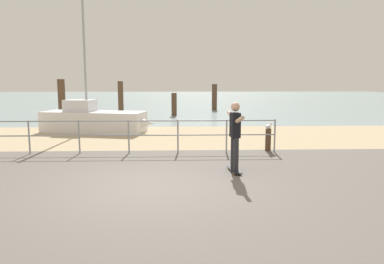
{
  "coord_description": "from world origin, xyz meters",
  "views": [
    {
      "loc": [
        0.66,
        -7.62,
        2.28
      ],
      "look_at": [
        1.01,
        2.0,
        0.9
      ],
      "focal_mm": 34.51,
      "sensor_mm": 36.0,
      "label": 1
    }
  ],
  "objects_px": {
    "skateboarder": "(235,132)",
    "seagull": "(269,126)",
    "skateboard": "(234,170)",
    "sailboat": "(97,120)",
    "bollard_short": "(268,140)"
  },
  "relations": [
    {
      "from": "skateboard",
      "to": "bollard_short",
      "type": "xyz_separation_m",
      "value": [
        1.48,
        2.66,
        0.3
      ]
    },
    {
      "from": "skateboarder",
      "to": "seagull",
      "type": "bearing_deg",
      "value": 60.94
    },
    {
      "from": "sailboat",
      "to": "skateboarder",
      "type": "height_order",
      "value": "sailboat"
    },
    {
      "from": "seagull",
      "to": "skateboard",
      "type": "bearing_deg",
      "value": -119.06
    },
    {
      "from": "skateboarder",
      "to": "seagull",
      "type": "distance_m",
      "value": 3.07
    },
    {
      "from": "sailboat",
      "to": "skateboard",
      "type": "relative_size",
      "value": 6.89
    },
    {
      "from": "skateboard",
      "to": "seagull",
      "type": "bearing_deg",
      "value": 60.94
    },
    {
      "from": "skateboard",
      "to": "seagull",
      "type": "distance_m",
      "value": 3.15
    },
    {
      "from": "sailboat",
      "to": "seagull",
      "type": "height_order",
      "value": "sailboat"
    },
    {
      "from": "bollard_short",
      "to": "seagull",
      "type": "height_order",
      "value": "seagull"
    },
    {
      "from": "skateboard",
      "to": "sailboat",
      "type": "bearing_deg",
      "value": 124.41
    },
    {
      "from": "sailboat",
      "to": "seagull",
      "type": "bearing_deg",
      "value": -34.96
    },
    {
      "from": "sailboat",
      "to": "seagull",
      "type": "xyz_separation_m",
      "value": [
        6.37,
        -4.45,
        0.28
      ]
    },
    {
      "from": "seagull",
      "to": "sailboat",
      "type": "bearing_deg",
      "value": 145.04
    },
    {
      "from": "skateboard",
      "to": "bollard_short",
      "type": "bearing_deg",
      "value": 60.96
    }
  ]
}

